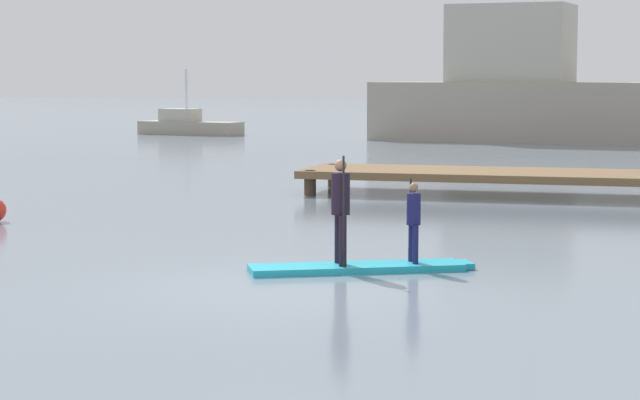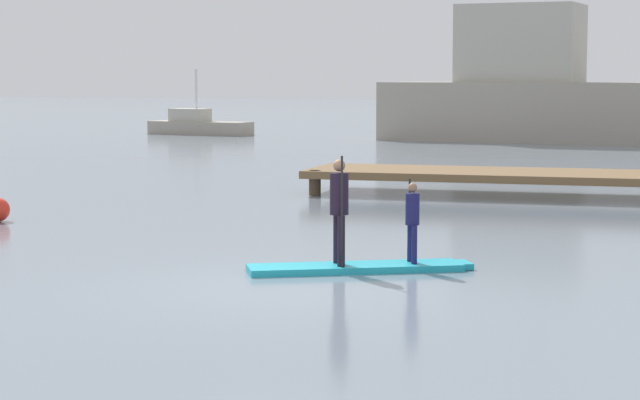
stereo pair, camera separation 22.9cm
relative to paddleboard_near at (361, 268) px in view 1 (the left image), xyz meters
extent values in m
plane|color=slate|center=(-0.60, -1.66, -0.05)|extent=(240.00, 240.00, 0.00)
cube|color=#1E9EB2|center=(-0.07, -0.03, 0.00)|extent=(3.09, 2.00, 0.10)
cube|color=#1E9EB2|center=(1.37, 0.67, 0.00)|extent=(0.43, 0.55, 0.09)
cylinder|color=black|center=(-0.34, 0.01, 0.41)|extent=(0.11, 0.11, 0.73)
cylinder|color=black|center=(-0.21, -0.28, 0.41)|extent=(0.11, 0.11, 0.73)
cylinder|color=black|center=(-0.28, -0.13, 1.08)|extent=(0.36, 0.36, 0.60)
sphere|color=#8C664C|center=(-0.28, -0.13, 1.49)|extent=(0.17, 0.17, 0.17)
cylinder|color=black|center=(-0.19, -0.32, 0.84)|extent=(0.03, 0.03, 1.59)
cube|color=black|center=(-0.19, -0.32, 0.14)|extent=(0.09, 0.14, 0.18)
cylinder|color=#19194C|center=(0.64, 0.45, 0.33)|extent=(0.08, 0.08, 0.56)
cylinder|color=#19194C|center=(0.75, 0.23, 0.33)|extent=(0.08, 0.08, 0.56)
cylinder|color=#19194C|center=(0.70, 0.34, 0.84)|extent=(0.27, 0.27, 0.46)
sphere|color=#8C664C|center=(0.70, 0.34, 1.15)|extent=(0.13, 0.13, 0.13)
cylinder|color=black|center=(0.62, 0.50, 0.66)|extent=(0.03, 0.03, 1.22)
cube|color=black|center=(0.62, 0.50, 0.14)|extent=(0.09, 0.14, 0.18)
cube|color=#9E9384|center=(-0.67, 35.28, 1.19)|extent=(14.78, 5.74, 2.48)
cube|color=#B2AD9E|center=(-2.14, 35.47, 4.05)|extent=(5.32, 3.72, 3.24)
cube|color=#9E9384|center=(-17.13, 36.83, 0.26)|extent=(5.20, 2.37, 0.62)
cube|color=#B2AD9E|center=(-17.68, 36.94, 0.87)|extent=(1.96, 1.34, 0.59)
cylinder|color=silver|center=(-17.33, 36.87, 2.08)|extent=(0.12, 0.12, 1.84)
cube|color=brown|center=(0.60, 11.64, 0.44)|extent=(9.41, 2.72, 0.18)
cylinder|color=#473828|center=(-3.80, 10.58, 0.24)|extent=(0.28, 0.28, 0.58)
cylinder|color=#473828|center=(-3.80, 12.70, 0.24)|extent=(0.28, 0.28, 0.58)
camera|label=1|loc=(4.17, -17.24, 2.79)|focal=69.64mm
camera|label=2|loc=(4.39, -17.18, 2.79)|focal=69.64mm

